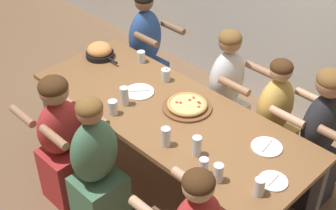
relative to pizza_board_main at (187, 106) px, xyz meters
name	(u,v)px	position (x,y,z in m)	size (l,w,h in m)	color
ground_plane	(168,181)	(-0.08, -0.12, -0.77)	(18.00, 18.00, 0.00)	brown
dining_table	(168,118)	(-0.08, -0.12, -0.10)	(2.34, 0.89, 0.75)	brown
pizza_board_main	(187,106)	(0.00, 0.00, 0.00)	(0.38, 0.38, 0.05)	brown
skillet_bowl	(100,51)	(-1.08, 0.01, 0.03)	(0.36, 0.25, 0.13)	black
empty_plate_a	(139,92)	(-0.41, -0.12, -0.02)	(0.24, 0.24, 0.02)	white
empty_plate_b	(267,147)	(0.69, 0.05, -0.02)	(0.21, 0.21, 0.02)	white
empty_plate_c	(273,181)	(0.91, -0.19, -0.02)	(0.19, 0.19, 0.02)	white
cocktail_glass_blue	(166,75)	(-0.39, 0.16, 0.02)	(0.08, 0.08, 0.13)	silver
drinking_glass_a	(141,57)	(-0.76, 0.22, 0.03)	(0.07, 0.07, 0.10)	silver
drinking_glass_b	(218,174)	(0.66, -0.42, 0.03)	(0.07, 0.07, 0.13)	silver
drinking_glass_c	(124,97)	(-0.37, -0.30, 0.04)	(0.07, 0.07, 0.15)	silver
drinking_glass_d	(197,146)	(0.40, -0.34, 0.05)	(0.06, 0.06, 0.15)	silver
drinking_glass_e	(113,108)	(-0.34, -0.44, 0.03)	(0.07, 0.07, 0.11)	silver
drinking_glass_f	(204,168)	(0.56, -0.45, 0.03)	(0.06, 0.06, 0.13)	silver
drinking_glass_g	(166,138)	(0.19, -0.41, 0.04)	(0.07, 0.07, 0.14)	silver
drinking_glass_h	(259,188)	(0.91, -0.33, 0.03)	(0.07, 0.07, 0.12)	silver
diner_near_midleft	(63,145)	(-0.54, -0.79, -0.24)	(0.51, 0.40, 1.13)	#B22D2D
diner_near_center	(97,173)	(-0.13, -0.79, -0.25)	(0.51, 0.40, 1.16)	#477556
diner_far_right	(317,144)	(0.83, 0.54, -0.21)	(0.51, 0.40, 1.21)	#232328
diner_far_midright	(272,127)	(0.43, 0.54, -0.27)	(0.51, 0.40, 1.13)	gold
diner_far_center	(225,99)	(-0.05, 0.54, -0.23)	(0.51, 0.40, 1.19)	silver
diner_far_left	(146,57)	(-1.06, 0.54, -0.23)	(0.51, 0.40, 1.21)	#2D5193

